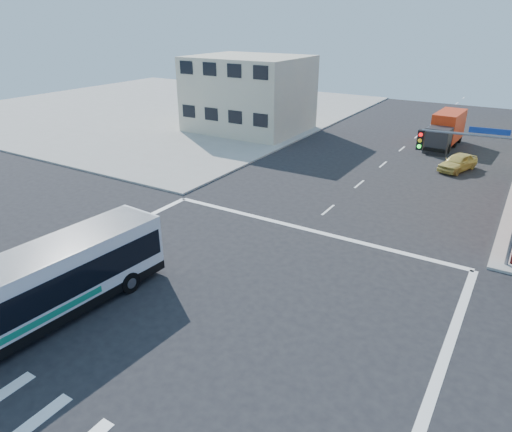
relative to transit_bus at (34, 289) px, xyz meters
The scene contains 7 objects.
ground 7.32m from the transit_bus, 41.38° to the left, with size 120.00×120.00×0.00m, color black.
sidewalk_nw 49.59m from the transit_bus, 126.76° to the left, with size 50.00×50.00×0.15m, color gray.
building_west 36.67m from the transit_bus, 108.61° to the left, with size 12.06×10.06×8.00m.
signal_mast_ne 21.29m from the transit_bus, 46.74° to the left, with size 7.91×1.13×8.07m.
transit_bus is the anchor object (origin of this frame).
box_truck 39.64m from the transit_bus, 77.50° to the left, with size 2.49×7.43×3.30m.
parked_car 33.22m from the transit_bus, 70.47° to the left, with size 1.68×4.16×1.42m, color #D9C45E.
Camera 1 is at (10.56, -13.38, 11.80)m, focal length 32.00 mm.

